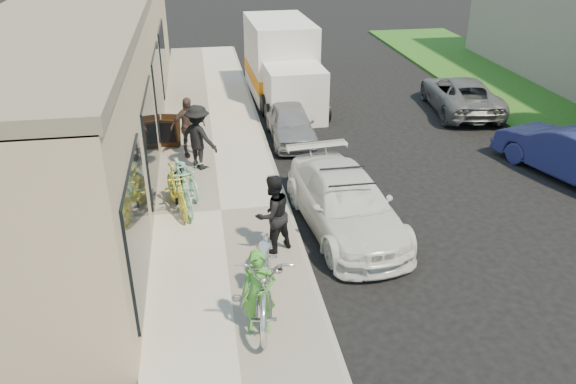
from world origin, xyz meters
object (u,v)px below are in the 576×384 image
bike_rack (178,181)px  cruiser_bike_c (176,190)px  sandwich_board (169,132)px  sedan_silver (290,123)px  tandem_bike (266,274)px  sedan_white (345,203)px  moving_truck (282,66)px  woman_rider (259,293)px  far_car_gray (460,94)px  far_car_blue (570,152)px  bystander_a (198,137)px  bystander_b (188,127)px  cruiser_bike_a (181,187)px  man_standing (273,214)px  cruiser_bike_b (187,175)px

bike_rack → cruiser_bike_c: bearing=-93.3°
sandwich_board → sedan_silver: sedan_silver is taller
tandem_bike → cruiser_bike_c: tandem_bike is taller
bike_rack → sedan_white: (3.60, -1.68, 0.01)m
moving_truck → woman_rider: bearing=-102.2°
sandwich_board → woman_rider: 8.47m
sedan_white → far_car_gray: 9.33m
bike_rack → far_car_blue: bearing=0.2°
far_car_gray → woman_rider: (-8.23, -10.40, 0.30)m
bike_rack → sandwich_board: size_ratio=0.88×
bystander_a → far_car_gray: bearing=-115.7°
far_car_gray → cruiser_bike_c: 11.35m
bike_rack → sedan_silver: size_ratio=0.25×
far_car_gray → cruiser_bike_c: (-9.60, -6.05, 0.08)m
sedan_silver → bystander_b: bearing=-161.0°
sedan_white → woman_rider: bearing=-130.9°
moving_truck → bystander_a: (-3.15, -6.02, -0.22)m
sedan_white → moving_truck: 9.50m
bike_rack → woman_rider: 5.09m
cruiser_bike_c → bystander_a: 2.42m
moving_truck → bystander_b: size_ratio=3.44×
bystander_a → cruiser_bike_c: bearing=118.1°
cruiser_bike_a → bystander_b: size_ratio=1.13×
tandem_bike → bystander_b: bystander_b is taller
sedan_silver → cruiser_bike_c: bearing=-127.3°
man_standing → moving_truck: bearing=-128.6°
far_car_gray → man_standing: bearing=53.8°
sedan_silver → bystander_a: 3.41m
bike_rack → man_standing: size_ratio=0.48×
sandwich_board → cruiser_bike_b: same height
far_car_blue → cruiser_bike_a: 10.03m
man_standing → cruiser_bike_a: size_ratio=0.87×
sandwich_board → cruiser_bike_c: (0.26, -3.95, 0.07)m
sedan_white → bystander_b: bearing=121.4°
far_car_gray → tandem_bike: bearing=58.2°
moving_truck → man_standing: bearing=-101.5°
far_car_gray → tandem_bike: tandem_bike is taller
far_car_blue → cruiser_bike_b: size_ratio=2.38×
sedan_silver → man_standing: (-1.40, -6.23, 0.42)m
woman_rider → man_standing: (0.56, 2.38, 0.06)m
cruiser_bike_b → far_car_gray: bearing=11.2°
cruiser_bike_a → cruiser_bike_c: (-0.12, -0.08, -0.04)m
moving_truck → cruiser_bike_c: (-3.72, -8.35, -0.56)m
man_standing → bystander_b: 5.47m
sandwich_board → cruiser_bike_b: bearing=-67.1°
cruiser_bike_a → moving_truck: bearing=52.0°
sedan_white → cruiser_bike_b: 3.99m
sandwich_board → man_standing: bearing=-56.1°
man_standing → far_car_gray: bearing=-162.5°
cruiser_bike_b → tandem_bike: bearing=-91.6°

